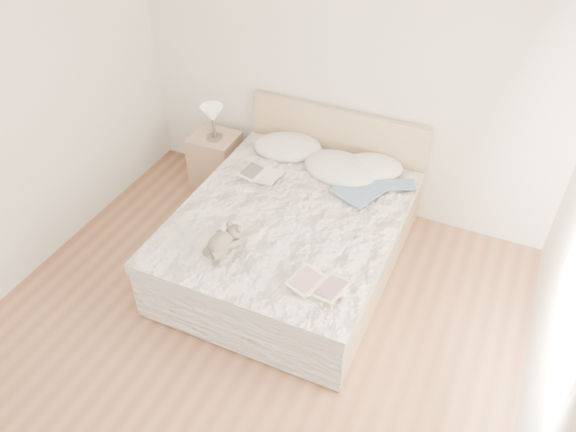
# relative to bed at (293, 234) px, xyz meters

# --- Properties ---
(floor) EXTENTS (4.00, 4.50, 0.00)m
(floor) POSITION_rel_bed_xyz_m (0.00, -1.19, -0.31)
(floor) COLOR brown
(floor) RESTS_ON ground
(wall_back) EXTENTS (4.00, 0.02, 2.70)m
(wall_back) POSITION_rel_bed_xyz_m (0.00, 1.06, 1.04)
(wall_back) COLOR silver
(wall_back) RESTS_ON ground
(bed) EXTENTS (1.72, 2.14, 1.00)m
(bed) POSITION_rel_bed_xyz_m (0.00, 0.00, 0.00)
(bed) COLOR tan
(bed) RESTS_ON floor
(nightstand) EXTENTS (0.46, 0.41, 0.56)m
(nightstand) POSITION_rel_bed_xyz_m (-1.19, 0.74, -0.03)
(nightstand) COLOR #A08566
(nightstand) RESTS_ON floor
(table_lamp) EXTENTS (0.24, 0.24, 0.35)m
(table_lamp) POSITION_rel_bed_xyz_m (-1.17, 0.72, 0.50)
(table_lamp) COLOR #494440
(table_lamp) RESTS_ON nightstand
(pillow_left) EXTENTS (0.74, 0.61, 0.19)m
(pillow_left) POSITION_rel_bed_xyz_m (-0.40, 0.76, 0.33)
(pillow_left) COLOR white
(pillow_left) RESTS_ON bed
(pillow_middle) EXTENTS (0.74, 0.57, 0.20)m
(pillow_middle) POSITION_rel_bed_xyz_m (0.17, 0.63, 0.33)
(pillow_middle) COLOR silver
(pillow_middle) RESTS_ON bed
(pillow_right) EXTENTS (0.66, 0.55, 0.17)m
(pillow_right) POSITION_rel_bed_xyz_m (0.42, 0.76, 0.33)
(pillow_right) COLOR white
(pillow_right) RESTS_ON bed
(blouse) EXTENTS (0.71, 0.73, 0.02)m
(blouse) POSITION_rel_bed_xyz_m (0.44, 0.46, 0.32)
(blouse) COLOR #375473
(blouse) RESTS_ON bed
(photo_book) EXTENTS (0.38, 0.27, 0.03)m
(photo_book) POSITION_rel_bed_xyz_m (-0.43, 0.27, 0.32)
(photo_book) COLOR white
(photo_book) RESTS_ON bed
(childrens_book) EXTENTS (0.44, 0.34, 0.03)m
(childrens_book) POSITION_rel_bed_xyz_m (0.52, -0.75, 0.32)
(childrens_book) COLOR beige
(childrens_book) RESTS_ON bed
(teddy_bear) EXTENTS (0.26, 0.33, 0.16)m
(teddy_bear) POSITION_rel_bed_xyz_m (-0.26, -0.72, 0.34)
(teddy_bear) COLOR #5D5548
(teddy_bear) RESTS_ON bed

